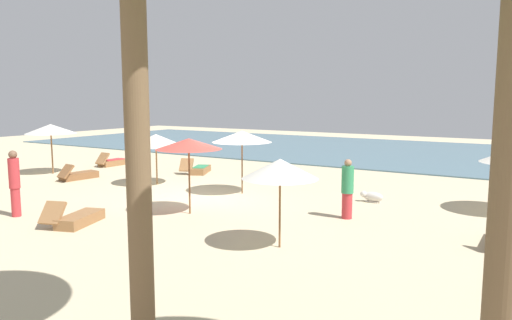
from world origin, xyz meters
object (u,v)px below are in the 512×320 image
object	(u,v)px
person_0	(15,182)
umbrella_4	(280,169)
umbrella_0	(189,144)
lounger_2	(78,175)
person_1	(347,189)
lounger_0	(503,238)
lounger_1	(113,162)
lounger_5	(78,219)
umbrella_3	(242,137)
lounger_3	(199,169)
umbrella_1	(156,140)
dog	(372,197)
umbrella_5	(51,129)

from	to	relation	value
person_0	umbrella_4	bearing A→B (deg)	10.60
umbrella_0	lounger_2	world-z (taller)	umbrella_0
person_0	person_1	world-z (taller)	person_0
lounger_0	lounger_1	xyz separation A→B (m)	(-17.63, 4.29, -0.00)
lounger_2	lounger_5	world-z (taller)	lounger_5
umbrella_3	lounger_5	size ratio (longest dim) A/B	1.24
umbrella_4	lounger_1	distance (m)	15.19
lounger_3	umbrella_1	bearing A→B (deg)	-83.85
umbrella_0	lounger_1	distance (m)	11.29
person_1	dog	distance (m)	2.50
person_1	lounger_5	bearing A→B (deg)	-142.92
lounger_2	dog	xyz separation A→B (m)	(11.72, 2.14, 0.01)
umbrella_4	lounger_1	xyz separation A→B (m)	(-13.34, 7.08, -1.62)
umbrella_5	lounger_5	bearing A→B (deg)	-31.98
umbrella_5	person_1	xyz separation A→B (m)	(14.00, -0.68, -1.14)
umbrella_1	umbrella_3	size ratio (longest dim) A/B	0.97
person_1	dog	xyz separation A→B (m)	(-0.08, 2.41, -0.66)
lounger_3	person_1	bearing A→B (deg)	-26.11
umbrella_3	lounger_3	xyz separation A→B (m)	(-4.12, 2.79, -1.83)
umbrella_1	lounger_3	distance (m)	3.43
umbrella_0	person_0	size ratio (longest dim) A/B	1.17
umbrella_3	person_0	distance (m)	7.21
umbrella_5	lounger_2	bearing A→B (deg)	-10.49
umbrella_5	lounger_3	size ratio (longest dim) A/B	1.23
umbrella_5	lounger_2	world-z (taller)	umbrella_5
umbrella_3	umbrella_5	size ratio (longest dim) A/B	1.01
lounger_1	umbrella_1	bearing A→B (deg)	-26.01
umbrella_0	lounger_0	world-z (taller)	umbrella_0
lounger_1	lounger_5	world-z (taller)	lounger_1
umbrella_1	dog	distance (m)	8.37
umbrella_1	umbrella_4	world-z (taller)	umbrella_4
umbrella_3	lounger_2	world-z (taller)	umbrella_3
lounger_3	person_1	distance (m)	9.54
umbrella_3	umbrella_5	world-z (taller)	umbrella_3
lounger_3	person_0	distance (m)	8.96
lounger_5	lounger_1	bearing A→B (deg)	133.66
umbrella_0	dog	distance (m)	6.16
lounger_5	person_0	xyz separation A→B (m)	(-2.24, -0.32, 0.81)
umbrella_3	person_1	distance (m)	4.79
umbrella_5	dog	size ratio (longest dim) A/B	2.85
umbrella_3	lounger_0	bearing A→B (deg)	-12.70
lounger_2	lounger_5	xyz separation A→B (m)	(5.97, -4.69, 0.00)
umbrella_4	lounger_3	world-z (taller)	umbrella_4
umbrella_0	umbrella_3	size ratio (longest dim) A/B	1.00
lounger_2	lounger_0	bearing A→B (deg)	-2.78
lounger_3	dog	xyz separation A→B (m)	(8.46, -1.77, 0.01)
umbrella_0	umbrella_5	distance (m)	10.23
lounger_1	person_1	world-z (taller)	person_1
umbrella_0	umbrella_1	world-z (taller)	umbrella_0
umbrella_1	lounger_1	distance (m)	6.27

